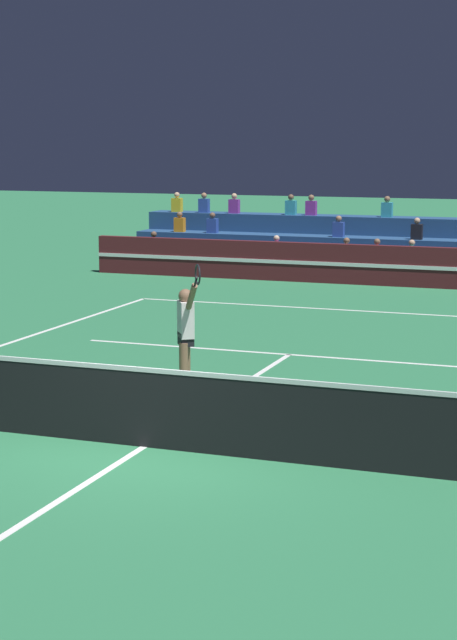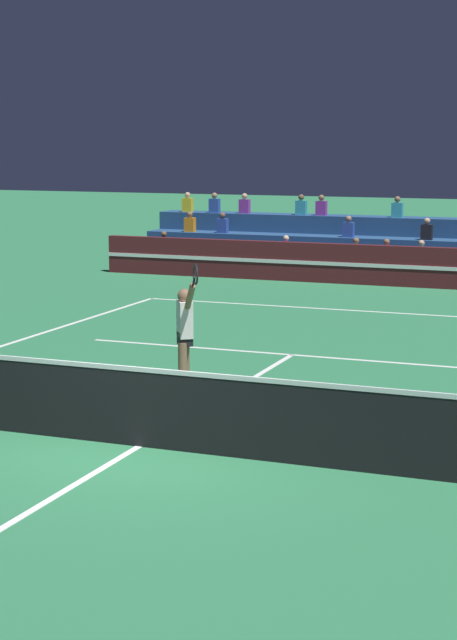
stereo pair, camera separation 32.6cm
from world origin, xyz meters
The scene contains 6 objects.
ground_plane centered at (0.00, 0.00, 0.00)m, with size 120.00×120.00×0.00m, color #2D7A4C.
court_lines centered at (0.00, 0.00, 0.00)m, with size 11.10×23.90×0.01m.
tennis_net centered at (0.00, 0.00, 0.54)m, with size 12.00×0.10×1.10m.
sponsor_banner_wall centered at (0.00, 16.42, 0.55)m, with size 18.00×0.26×1.10m.
bleacher_stand centered at (-0.01, 18.96, 0.65)m, with size 17.26×2.85×2.28m.
tennis_player centered at (-0.48, 2.60, 0.98)m, with size 0.81×1.16×2.26m.
Camera 2 is at (6.00, -12.10, 3.96)m, focal length 60.00 mm.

